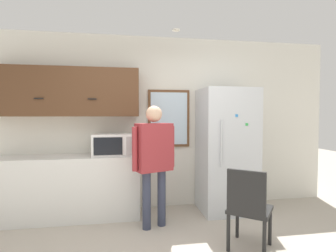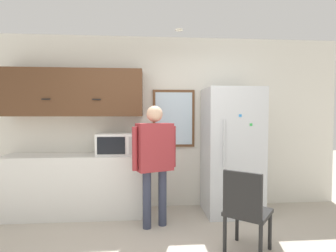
# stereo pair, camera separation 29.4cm
# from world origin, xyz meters

# --- Properties ---
(back_wall) EXTENTS (6.00, 0.06, 2.70)m
(back_wall) POSITION_xyz_m (0.00, 1.96, 1.35)
(back_wall) COLOR silver
(back_wall) RESTS_ON ground_plane
(counter) EXTENTS (2.00, 0.55, 0.89)m
(counter) POSITION_xyz_m (-1.20, 1.66, 0.45)
(counter) COLOR silver
(counter) RESTS_ON ground_plane
(upper_cabinets) EXTENTS (2.00, 0.35, 0.70)m
(upper_cabinets) POSITION_xyz_m (-1.20, 1.77, 1.80)
(upper_cabinets) COLOR #51331E
(microwave) EXTENTS (0.55, 0.40, 0.31)m
(microwave) POSITION_xyz_m (-0.58, 1.64, 1.05)
(microwave) COLOR white
(microwave) RESTS_ON counter
(person) EXTENTS (0.57, 0.37, 1.59)m
(person) POSITION_xyz_m (-0.03, 1.16, 0.97)
(person) COLOR #33384C
(person) RESTS_ON ground_plane
(refrigerator) EXTENTS (0.81, 0.71, 1.87)m
(refrigerator) POSITION_xyz_m (1.13, 1.58, 0.93)
(refrigerator) COLOR silver
(refrigerator) RESTS_ON ground_plane
(chair) EXTENTS (0.60, 0.60, 0.90)m
(chair) POSITION_xyz_m (0.90, 0.39, 0.50)
(chair) COLOR black
(chair) RESTS_ON ground_plane
(window) EXTENTS (0.67, 0.05, 0.91)m
(window) POSITION_xyz_m (0.30, 1.92, 1.42)
(window) COLOR brown
(ceiling_light) EXTENTS (0.11, 0.11, 0.01)m
(ceiling_light) POSITION_xyz_m (0.33, 1.51, 2.68)
(ceiling_light) COLOR white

